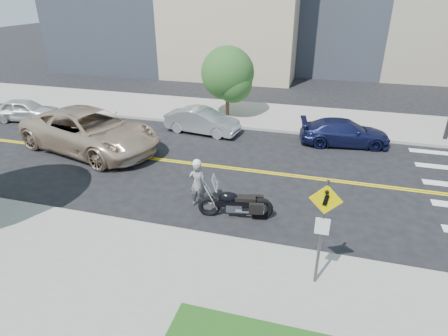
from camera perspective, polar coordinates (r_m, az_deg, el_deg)
ground_plane at (r=16.40m, az=0.16°, el=0.08°), size 120.00×120.00×0.00m
sidewalk_near at (r=10.52m, az=-11.32°, el=-16.90°), size 60.00×5.00×0.15m
sidewalk_far at (r=23.19m, az=5.17°, el=8.03°), size 60.00×5.00×0.15m
pedestrian_sign at (r=9.46m, az=14.78°, el=-8.24°), size 0.78×0.08×3.00m
motorcyclist at (r=13.25m, az=-4.06°, el=-2.26°), size 0.65×0.45×1.81m
motorcycle at (r=12.63m, az=1.82°, el=-4.49°), size 2.56×1.18×1.50m
suv at (r=18.94m, az=-19.72°, el=5.35°), size 7.66×4.95×1.96m
parked_car_white at (r=25.13m, az=-28.04°, el=7.84°), size 3.97×2.32×1.27m
parked_car_silver at (r=20.26m, az=-3.33°, el=7.19°), size 4.17×1.90×1.33m
parked_car_blue at (r=19.58m, az=17.89°, el=5.18°), size 4.57×2.39×1.26m
tree_far_a at (r=22.24m, az=0.54°, el=14.24°), size 3.07×3.07×4.19m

